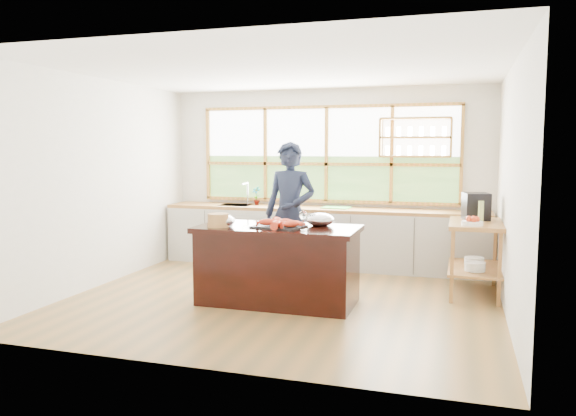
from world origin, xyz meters
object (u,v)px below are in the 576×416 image
at_px(island, 278,265).
at_px(wicker_basket, 218,220).
at_px(cook, 290,214).
at_px(espresso_machine, 476,206).

height_order(island, wicker_basket, wicker_basket).
bearing_deg(cook, espresso_machine, 13.92).
xyz_separation_m(island, cook, (-0.13, 0.93, 0.49)).
distance_m(cook, wicker_basket, 1.27).
bearing_deg(espresso_machine, island, -161.59).
bearing_deg(island, espresso_machine, 31.05).
bearing_deg(espresso_machine, wicker_basket, -163.88).
distance_m(island, espresso_machine, 2.63).
bearing_deg(island, wicker_basket, -159.87).
bearing_deg(island, cook, 98.21).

